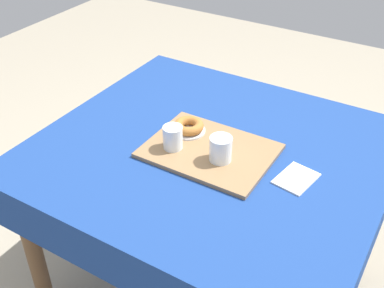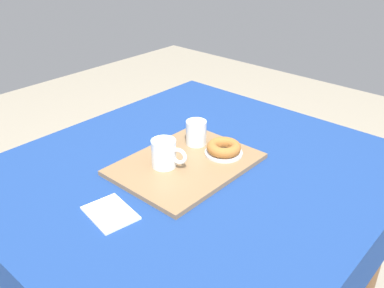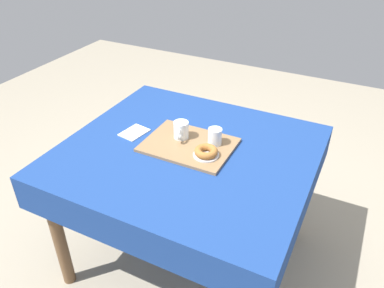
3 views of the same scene
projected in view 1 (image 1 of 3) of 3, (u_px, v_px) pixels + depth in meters
name	position (u px, v px, depth m)	size (l,w,h in m)	color
ground_plane	(207.00, 285.00, 2.09)	(6.00, 6.00, 0.00)	gray
dining_table	(211.00, 168.00, 1.72)	(1.19, 1.08, 0.74)	navy
serving_tray	(210.00, 151.00, 1.63)	(0.43, 0.32, 0.01)	olive
tea_mug_left	(221.00, 149.00, 1.56)	(0.08, 0.11, 0.09)	white
water_glass_near	(173.00, 138.00, 1.62)	(0.07, 0.07, 0.08)	white
donut_plate_left	(189.00, 131.00, 1.72)	(0.12, 0.12, 0.01)	silver
sugar_donut_left	(189.00, 126.00, 1.71)	(0.11, 0.11, 0.03)	#A3662D
paper_napkin	(296.00, 178.00, 1.52)	(0.10, 0.14, 0.01)	white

